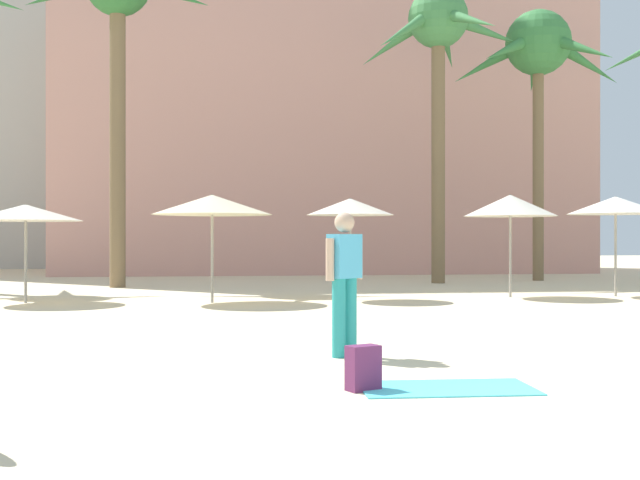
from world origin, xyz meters
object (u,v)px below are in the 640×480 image
Objects in this scene: cafe_umbrella_3 at (212,205)px; cafe_umbrella_5 at (616,205)px; backpack at (363,369)px; person_near_left at (344,277)px; cafe_umbrella_1 at (26,213)px; palm_tree_left at (117,11)px; cafe_umbrella_6 at (350,207)px; palm_tree_right at (538,55)px; beach_towel at (447,388)px; cafe_umbrella_0 at (510,206)px; palm_tree_far_left at (439,41)px.

cafe_umbrella_5 is at bearing 3.53° from cafe_umbrella_3.
backpack is 2.28m from person_near_left.
cafe_umbrella_1 is 1.43× the size of person_near_left.
palm_tree_left is 4.20× the size of cafe_umbrella_6.
person_near_left is (0.21, 2.14, 0.75)m from backpack.
palm_tree_right reaches higher than cafe_umbrella_6.
palm_tree_right is 22.48m from backpack.
cafe_umbrella_5 is 13.91m from beach_towel.
cafe_umbrella_3 is (-11.13, -8.11, -5.54)m from palm_tree_right.
palm_tree_left is at bearing 135.59° from cafe_umbrella_6.
cafe_umbrella_1 is at bearing 174.60° from person_near_left.
cafe_umbrella_0 is at bearing -117.94° from palm_tree_right.
cafe_umbrella_6 is (-4.02, -0.31, -0.07)m from cafe_umbrella_0.
palm_tree_left is 10.15m from cafe_umbrella_6.
palm_tree_left is at bearing -172.03° from palm_tree_right.
palm_tree_left is 3.71× the size of cafe_umbrella_3.
cafe_umbrella_3 is 3.21m from cafe_umbrella_6.
backpack reaches higher than beach_towel.
cafe_umbrella_5 is at bearing -68.17° from palm_tree_far_left.
palm_tree_left is 4.02× the size of cafe_umbrella_1.
cafe_umbrella_0 is 1.54× the size of beach_towel.
palm_tree_left reaches higher than cafe_umbrella_5.
cafe_umbrella_3 reaches higher than cafe_umbrella_1.
palm_tree_left is (-9.99, -0.89, 0.29)m from palm_tree_far_left.
person_near_left is (4.18, -14.68, -7.15)m from palm_tree_left.
cafe_umbrella_0 is at bearing -90.83° from palm_tree_far_left.
cafe_umbrella_6 is at bearing -135.89° from palm_tree_right.
palm_tree_left reaches higher than backpack.
palm_tree_far_left is 14.36m from cafe_umbrella_1.
palm_tree_far_left reaches higher than backpack.
palm_tree_right is 12.37m from cafe_umbrella_6.
cafe_umbrella_3 is 11.10m from beach_towel.
palm_tree_right is (3.83, 1.05, -0.09)m from palm_tree_far_left.
backpack is (-9.85, -18.76, -7.51)m from palm_tree_right.
backpack is (-0.80, 0.04, 0.19)m from beach_towel.
cafe_umbrella_5 is at bearing 1.67° from cafe_umbrella_6.
cafe_umbrella_5 is (12.58, -5.56, -5.85)m from palm_tree_left.
backpack is at bearing -64.33° from cafe_umbrella_1.
cafe_umbrella_0 reaches higher than beach_towel.
palm_tree_left is at bearing 76.30° from cafe_umbrella_1.
palm_tree_right is 3.91× the size of cafe_umbrella_6.
palm_tree_far_left is 5.84× the size of beach_towel.
palm_tree_right is 22.00× the size of backpack.
cafe_umbrella_3 is at bearing -15.16° from backpack.
cafe_umbrella_6 is (-4.11, -6.65, -5.64)m from palm_tree_far_left.
cafe_umbrella_0 is (-3.92, -7.38, -5.48)m from palm_tree_right.
cafe_umbrella_6 is at bearing -121.74° from palm_tree_far_left.
cafe_umbrella_6 reaches higher than beach_towel.
beach_towel is (-5.13, -11.41, -2.22)m from cafe_umbrella_0.
cafe_umbrella_0 is (-0.09, -6.34, -5.57)m from palm_tree_far_left.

